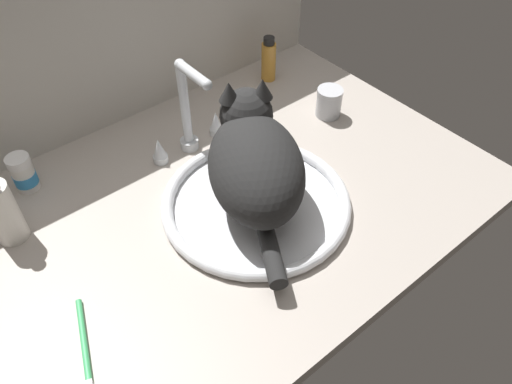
% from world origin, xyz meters
% --- Properties ---
extents(countertop, '(1.09, 0.72, 0.03)m').
position_xyz_m(countertop, '(0.00, 0.00, 0.01)').
color(countertop, '#ADA399').
rests_on(countertop, ground).
extents(backsplash_wall, '(1.09, 0.02, 0.42)m').
position_xyz_m(backsplash_wall, '(0.00, 0.37, 0.21)').
color(backsplash_wall, beige).
rests_on(backsplash_wall, ground).
extents(sink_basin, '(0.37, 0.37, 0.02)m').
position_xyz_m(sink_basin, '(0.05, -0.05, 0.04)').
color(sink_basin, white).
rests_on(sink_basin, countertop).
extents(faucet, '(0.18, 0.12, 0.22)m').
position_xyz_m(faucet, '(0.05, 0.17, 0.12)').
color(faucet, silver).
rests_on(faucet, countertop).
extents(cat, '(0.28, 0.35, 0.19)m').
position_xyz_m(cat, '(0.06, -0.04, 0.14)').
color(cat, black).
rests_on(cat, sink_basin).
extents(pill_bottle, '(0.05, 0.05, 0.08)m').
position_xyz_m(pill_bottle, '(-0.27, 0.28, 0.07)').
color(pill_bottle, white).
rests_on(pill_bottle, countertop).
extents(metal_jar, '(0.06, 0.06, 0.07)m').
position_xyz_m(metal_jar, '(0.37, 0.07, 0.06)').
color(metal_jar, '#B2B5BA').
rests_on(metal_jar, countertop).
extents(soap_pump_bottle, '(0.06, 0.06, 0.18)m').
position_xyz_m(soap_pump_bottle, '(-0.34, 0.17, 0.10)').
color(soap_pump_bottle, silver).
rests_on(soap_pump_bottle, countertop).
extents(amber_bottle, '(0.04, 0.04, 0.12)m').
position_xyz_m(amber_bottle, '(0.36, 0.28, 0.08)').
color(amber_bottle, gold).
rests_on(amber_bottle, countertop).
extents(toothbrush, '(0.07, 0.17, 0.02)m').
position_xyz_m(toothbrush, '(-0.34, -0.12, 0.04)').
color(toothbrush, '#3FB266').
rests_on(toothbrush, countertop).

